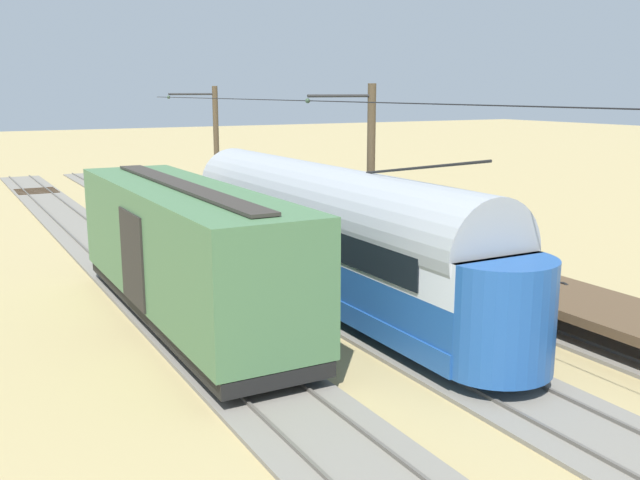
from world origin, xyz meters
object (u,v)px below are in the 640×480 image
(coach_far_siding, at_px, (184,250))
(catenary_pole_foreground, at_px, (215,150))
(vintage_streetcar, at_px, (326,230))
(catenary_pole_mid_near, at_px, (369,181))
(switch_stand, at_px, (334,213))

(coach_far_siding, bearing_deg, catenary_pole_foreground, -113.63)
(vintage_streetcar, distance_m, catenary_pole_mid_near, 2.92)
(vintage_streetcar, distance_m, coach_far_siding, 4.63)
(coach_far_siding, bearing_deg, switch_stand, -135.85)
(vintage_streetcar, bearing_deg, catenary_pole_foreground, -98.40)
(coach_far_siding, bearing_deg, vintage_streetcar, -178.91)
(catenary_pole_mid_near, bearing_deg, coach_far_siding, 10.33)
(catenary_pole_foreground, relative_size, catenary_pole_mid_near, 1.00)
(catenary_pole_mid_near, height_order, switch_stand, catenary_pole_mid_near)
(catenary_pole_foreground, distance_m, switch_stand, 7.20)
(catenary_pole_foreground, height_order, catenary_pole_mid_near, same)
(vintage_streetcar, height_order, catenary_pole_mid_near, catenary_pole_mid_near)
(vintage_streetcar, bearing_deg, coach_far_siding, 1.09)
(vintage_streetcar, relative_size, catenary_pole_mid_near, 2.67)
(catenary_pole_foreground, bearing_deg, vintage_streetcar, 81.60)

